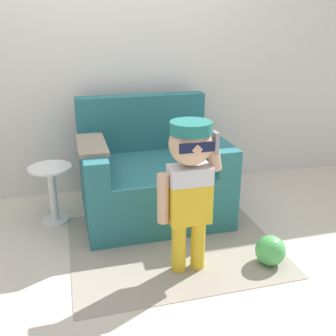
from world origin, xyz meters
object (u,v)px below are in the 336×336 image
object	(u,v)px
person_child	(189,175)
armchair	(151,175)
toy_ball	(270,250)
side_table	(52,189)

from	to	relation	value
person_child	armchair	bearing A→B (deg)	92.66
toy_ball	side_table	bearing A→B (deg)	144.38
armchair	side_table	xyz separation A→B (m)	(-0.80, 0.00, -0.03)
armchair	toy_ball	distance (m)	1.17
person_child	toy_ball	xyz separation A→B (m)	(0.55, -0.09, -0.56)
armchair	toy_ball	size ratio (longest dim) A/B	5.68
armchair	person_child	bearing A→B (deg)	-87.34
side_table	toy_ball	bearing A→B (deg)	-35.62
armchair	toy_ball	xyz separation A→B (m)	(0.59, -0.99, -0.22)
armchair	side_table	bearing A→B (deg)	179.87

